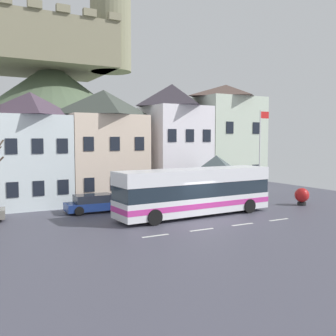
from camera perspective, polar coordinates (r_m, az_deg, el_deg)
ground_plane at (r=25.02m, az=5.93°, el=-7.96°), size 40.00×60.00×0.07m
townhouse_01 at (r=32.43m, az=-19.36°, el=2.59°), size 5.32×5.70×8.91m
townhouse_02 at (r=33.61m, az=-9.30°, el=3.23°), size 6.38×5.20×9.39m
townhouse_03 at (r=37.06m, az=0.59°, el=4.17°), size 5.31×6.56×10.42m
townhouse_04 at (r=39.83m, az=8.41°, el=4.32°), size 6.29×5.53×10.68m
hilltop_castle at (r=56.03m, az=-16.48°, el=7.24°), size 41.86×41.86×25.09m
transit_bus at (r=26.77m, az=3.99°, el=-3.54°), size 11.55×3.16×3.23m
bus_shelter at (r=32.71m, az=7.08°, el=0.50°), size 3.60×3.60×3.91m
parked_car_00 at (r=34.91m, az=9.00°, el=-3.43°), size 4.41×2.07×1.27m
parked_car_01 at (r=28.69m, az=-10.58°, el=-5.10°), size 4.44×1.95×1.28m
pedestrian_00 at (r=30.97m, az=8.18°, el=-3.97°), size 0.35×0.37×1.53m
pedestrian_01 at (r=32.64m, az=13.50°, el=-3.76°), size 0.31×0.35×1.52m
public_bench at (r=34.24m, az=2.50°, el=-3.80°), size 1.43×0.48×0.87m
flagpole at (r=33.00m, az=13.36°, el=2.58°), size 0.95×0.10×7.59m
harbour_buoy at (r=32.83m, az=18.99°, el=-3.85°), size 1.13×1.13×1.38m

